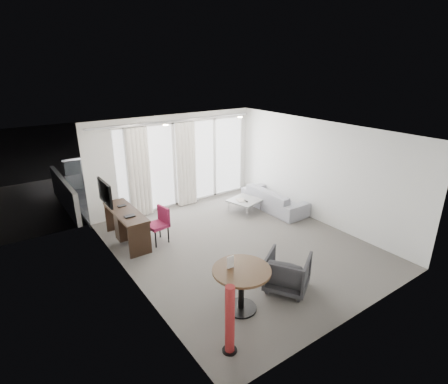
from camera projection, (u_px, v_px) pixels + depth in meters
floor at (239, 244)px, 7.98m from camera, size 5.00×6.00×0.00m
ceiling at (241, 131)px, 7.07m from camera, size 5.00×6.00×0.00m
wall_left at (128, 219)px, 6.19m from camera, size 0.00×6.00×2.60m
wall_right at (318, 172)px, 8.87m from camera, size 0.00×6.00×2.60m
wall_front at (362, 248)px, 5.22m from camera, size 5.00×0.00×2.60m
window_panel at (185, 163)px, 10.02m from camera, size 4.00×0.02×2.38m
window_frame at (185, 163)px, 10.01m from camera, size 4.10×0.06×2.44m
curtain_left at (139, 173)px, 9.11m from camera, size 0.60×0.20×2.38m
curtain_right at (186, 164)px, 9.86m from camera, size 0.60×0.20×2.38m
curtain_track at (176, 121)px, 9.29m from camera, size 4.80×0.04×0.04m
downlight_a at (166, 125)px, 7.82m from camera, size 0.12×0.12×0.02m
downlight_b at (240, 117)px, 8.95m from camera, size 0.12×0.12×0.02m
desk at (127, 226)px, 7.99m from camera, size 0.51×1.64×0.77m
tv at (105, 193)px, 7.31m from camera, size 0.05×0.80×0.50m
desk_chair at (157, 226)px, 7.94m from camera, size 0.52×0.50×0.84m
round_table at (241, 289)px, 5.77m from camera, size 0.97×0.97×0.77m
menu_card at (230, 271)px, 5.70m from camera, size 0.12×0.03×0.21m
red_lamp at (230, 320)px, 4.85m from camera, size 0.23×0.23×1.10m
tub_armchair at (287, 272)px, 6.33m from camera, size 1.04×1.03×0.69m
coffee_table at (245, 205)px, 9.71m from camera, size 0.94×0.94×0.35m
remote at (246, 201)px, 9.53m from camera, size 0.06×0.16×0.02m
magazine at (241, 200)px, 9.59m from camera, size 0.29×0.33×0.02m
sofa at (274, 199)px, 9.85m from camera, size 0.80×2.03×0.59m
terrace_slab at (164, 189)px, 11.62m from camera, size 5.60×3.00×0.12m
rattan_chair_a at (176, 170)px, 12.04m from camera, size 0.61×0.61×0.88m
rattan_chair_b at (193, 166)px, 12.66m from camera, size 0.65×0.65×0.74m
rattan_table at (186, 176)px, 11.91m from camera, size 0.55×0.55×0.54m
balustrade at (146, 163)px, 12.54m from camera, size 5.50×0.06×1.05m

